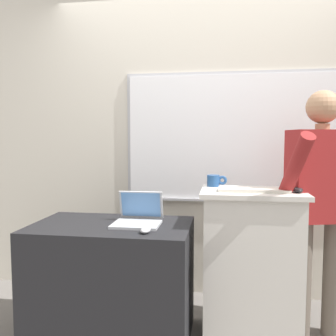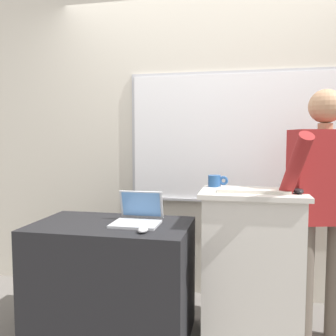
# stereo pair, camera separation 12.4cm
# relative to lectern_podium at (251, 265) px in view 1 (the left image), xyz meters

# --- Properties ---
(back_wall) EXTENTS (6.40, 0.17, 2.80)m
(back_wall) POSITION_rel_lectern_podium_xyz_m (-0.34, 0.71, 0.90)
(back_wall) COLOR beige
(back_wall) RESTS_ON ground_plane
(lectern_podium) EXTENTS (0.66, 0.47, 1.00)m
(lectern_podium) POSITION_rel_lectern_podium_xyz_m (0.00, 0.00, 0.00)
(lectern_podium) COLOR beige
(lectern_podium) RESTS_ON ground_plane
(side_desk) EXTENTS (1.04, 0.63, 0.77)m
(side_desk) POSITION_rel_lectern_podium_xyz_m (-0.91, -0.13, -0.11)
(side_desk) COLOR black
(side_desk) RESTS_ON ground_plane
(person_presenter) EXTENTS (0.58, 0.60, 1.64)m
(person_presenter) POSITION_rel_lectern_podium_xyz_m (0.44, 0.07, 0.45)
(person_presenter) COLOR brown
(person_presenter) RESTS_ON ground_plane
(laptop) EXTENTS (0.30, 0.29, 0.21)m
(laptop) POSITION_rel_lectern_podium_xyz_m (-0.74, -0.09, 0.32)
(laptop) COLOR #B7BABF
(laptop) RESTS_ON side_desk
(wireless_keyboard) EXTENTS (0.44, 0.14, 0.02)m
(wireless_keyboard) POSITION_rel_lectern_podium_xyz_m (0.00, -0.06, 0.51)
(wireless_keyboard) COLOR beige
(wireless_keyboard) RESTS_ON lectern_podium
(computer_mouse_by_laptop) EXTENTS (0.06, 0.10, 0.03)m
(computer_mouse_by_laptop) POSITION_rel_lectern_podium_xyz_m (-0.64, -0.32, 0.29)
(computer_mouse_by_laptop) COLOR #BCBCC1
(computer_mouse_by_laptop) RESTS_ON side_desk
(computer_mouse_by_keyboard) EXTENTS (0.06, 0.10, 0.03)m
(computer_mouse_by_keyboard) POSITION_rel_lectern_podium_xyz_m (0.27, -0.06, 0.51)
(computer_mouse_by_keyboard) COLOR black
(computer_mouse_by_keyboard) RESTS_ON lectern_podium
(coffee_mug) EXTENTS (0.14, 0.09, 0.08)m
(coffee_mug) POSITION_rel_lectern_podium_xyz_m (-0.25, 0.16, 0.54)
(coffee_mug) COLOR #234C84
(coffee_mug) RESTS_ON lectern_podium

